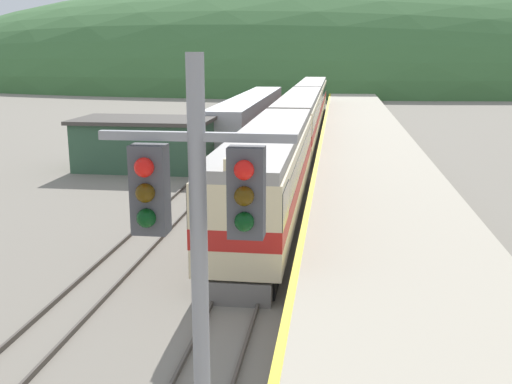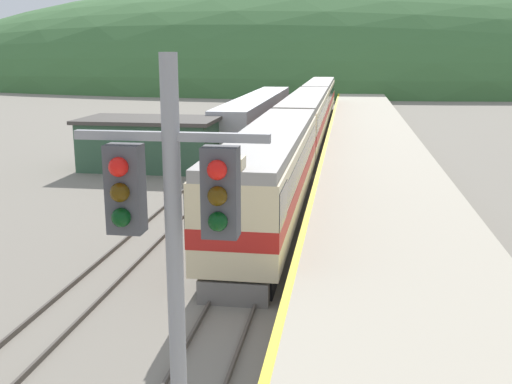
{
  "view_description": "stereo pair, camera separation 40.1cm",
  "coord_description": "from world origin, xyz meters",
  "px_view_note": "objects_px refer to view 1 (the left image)",
  "views": [
    {
      "loc": [
        2.94,
        0.58,
        7.73
      ],
      "look_at": [
        0.0,
        22.44,
        2.51
      ],
      "focal_mm": 42.0,
      "sensor_mm": 36.0,
      "label": 1
    },
    {
      "loc": [
        3.34,
        0.64,
        7.73
      ],
      "look_at": [
        0.0,
        22.44,
        2.51
      ],
      "focal_mm": 42.0,
      "sensor_mm": 36.0,
      "label": 2
    }
  ],
  "objects_px": {
    "carriage_third": "(312,98)",
    "signal_mast_main": "(200,288)",
    "express_train_lead_car": "(270,172)",
    "carriage_second": "(300,119)",
    "siding_train": "(251,115)"
  },
  "relations": [
    {
      "from": "carriage_third",
      "to": "signal_mast_main",
      "type": "relative_size",
      "value": 2.86
    },
    {
      "from": "carriage_third",
      "to": "signal_mast_main",
      "type": "distance_m",
      "value": 65.22
    },
    {
      "from": "express_train_lead_car",
      "to": "carriage_third",
      "type": "distance_m",
      "value": 44.93
    },
    {
      "from": "express_train_lead_car",
      "to": "carriage_third",
      "type": "bearing_deg",
      "value": 90.0
    },
    {
      "from": "carriage_second",
      "to": "express_train_lead_car",
      "type": "bearing_deg",
      "value": -90.0
    },
    {
      "from": "siding_train",
      "to": "carriage_third",
      "type": "bearing_deg",
      "value": 73.46
    },
    {
      "from": "carriage_second",
      "to": "signal_mast_main",
      "type": "height_order",
      "value": "signal_mast_main"
    },
    {
      "from": "siding_train",
      "to": "express_train_lead_car",
      "type": "bearing_deg",
      "value": -80.18
    },
    {
      "from": "siding_train",
      "to": "signal_mast_main",
      "type": "height_order",
      "value": "signal_mast_main"
    },
    {
      "from": "express_train_lead_car",
      "to": "carriage_second",
      "type": "bearing_deg",
      "value": 90.0
    },
    {
      "from": "carriage_second",
      "to": "carriage_third",
      "type": "xyz_separation_m",
      "value": [
        0.0,
        22.94,
        0.0
      ]
    },
    {
      "from": "carriage_second",
      "to": "signal_mast_main",
      "type": "distance_m",
      "value": 42.31
    },
    {
      "from": "carriage_second",
      "to": "siding_train",
      "type": "height_order",
      "value": "carriage_second"
    },
    {
      "from": "siding_train",
      "to": "signal_mast_main",
      "type": "distance_m",
      "value": 49.12
    },
    {
      "from": "signal_mast_main",
      "to": "siding_train",
      "type": "bearing_deg",
      "value": 97.44
    }
  ]
}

